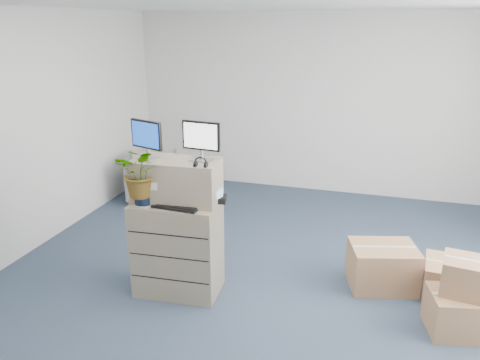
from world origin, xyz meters
name	(u,v)px	position (x,y,z in m)	size (l,w,h in m)	color
ground	(266,306)	(0.00, 0.00, 0.00)	(7.00, 7.00, 0.00)	#273246
wall_back	(321,105)	(0.00, 3.51, 1.40)	(6.00, 0.02, 2.80)	silver
filing_cabinet_lower	(178,247)	(-0.93, 0.03, 0.49)	(0.83, 0.51, 0.97)	tan
filing_cabinet_upper	(176,181)	(-0.93, 0.07, 1.18)	(0.83, 0.42, 0.42)	tan
monitor_left	(146,138)	(-1.20, 0.03, 1.60)	(0.37, 0.20, 0.37)	#99999E
monitor_right	(201,139)	(-0.68, 0.13, 1.60)	(0.38, 0.16, 0.38)	#99999E
headphones	(201,163)	(-0.62, -0.06, 1.42)	(0.12, 0.12, 0.01)	black
keyboard	(177,206)	(-0.86, -0.09, 0.98)	(0.45, 0.19, 0.02)	black
mouse	(205,208)	(-0.58, -0.07, 0.99)	(0.10, 0.06, 0.03)	silver
water_bottle	(186,189)	(-0.84, 0.10, 1.09)	(0.07, 0.07, 0.24)	#93959B
phone_dock	(177,196)	(-0.93, 0.09, 1.01)	(0.05, 0.05, 0.11)	silver
external_drive	(216,199)	(-0.55, 0.16, 1.00)	(0.20, 0.15, 0.06)	black
tissue_box	(209,192)	(-0.61, 0.14, 1.07)	(0.24, 0.12, 0.09)	#3F97D9
potted_plant	(142,179)	(-1.19, -0.12, 1.24)	(0.44, 0.49, 0.47)	#8FA282
office_chair	(152,174)	(-2.40, 2.37, 0.39)	(0.76, 0.71, 0.78)	slate
cardboard_boxes	(426,281)	(1.48, 0.50, 0.24)	(1.36, 1.19, 0.69)	#A4724F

